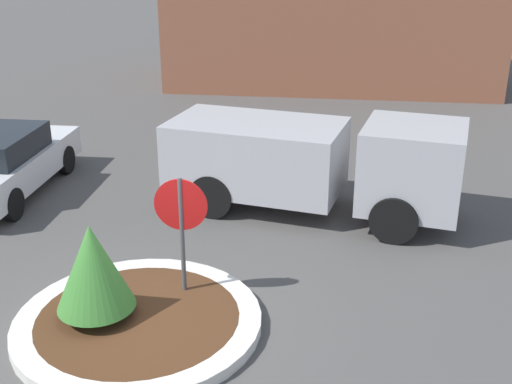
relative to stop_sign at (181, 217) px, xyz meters
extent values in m
plane|color=#514F4C|center=(-0.50, -0.85, -1.43)|extent=(120.00, 120.00, 0.00)
cylinder|color=silver|center=(-0.50, -0.85, -1.35)|extent=(3.64, 3.64, 0.17)
cylinder|color=#4C2D19|center=(-0.50, -0.85, -1.34)|extent=(2.98, 2.98, 0.17)
cylinder|color=#4C4C51|center=(0.00, 0.00, -0.40)|extent=(0.07, 0.07, 2.06)
cylinder|color=#B71414|center=(0.00, 0.00, 0.20)|extent=(0.82, 0.03, 0.82)
cylinder|color=brown|center=(-1.09, -0.91, -1.17)|extent=(0.08, 0.08, 0.17)
cone|color=#3D7F33|center=(-1.09, -0.91, -0.44)|extent=(1.14, 1.14, 1.30)
cube|color=#B2B2B7|center=(3.75, 3.38, -0.21)|extent=(2.22, 2.26, 1.63)
cube|color=#B2B2B7|center=(0.62, 3.99, -0.31)|extent=(3.87, 2.67, 1.42)
cube|color=black|center=(4.40, 3.25, 0.08)|extent=(0.37, 1.70, 0.57)
cylinder|color=black|center=(3.76, 4.33, -0.97)|extent=(0.94, 0.40, 0.92)
cylinder|color=black|center=(3.40, 2.49, -0.97)|extent=(0.94, 0.40, 0.92)
cylinder|color=black|center=(0.17, 5.03, -0.97)|extent=(0.94, 0.40, 0.92)
cylinder|color=black|center=(-0.19, 3.20, -0.97)|extent=(0.94, 0.40, 0.92)
cube|color=silver|center=(-5.03, 3.92, -0.82)|extent=(1.91, 4.50, 0.65)
cylinder|color=black|center=(-4.21, 5.32, -1.10)|extent=(0.21, 0.68, 0.67)
cylinder|color=black|center=(-4.17, 2.54, -1.10)|extent=(0.21, 0.68, 0.67)
camera|label=1|loc=(2.28, -8.61, 3.96)|focal=45.00mm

